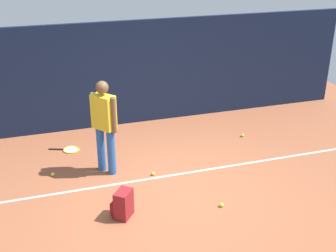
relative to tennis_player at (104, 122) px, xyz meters
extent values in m
plane|color=#9E5638|center=(0.97, -0.96, -0.97)|extent=(12.00, 12.00, 0.00)
cube|color=#141E38|center=(0.97, 2.04, 0.17)|extent=(10.00, 0.10, 2.28)
cube|color=white|center=(0.97, -0.48, -0.96)|extent=(9.00, 0.05, 0.00)
cylinder|color=#2659A5|center=(0.08, -0.09, -0.54)|extent=(0.14, 0.14, 0.85)
cylinder|color=#2659A5|center=(-0.08, 0.09, -0.54)|extent=(0.14, 0.14, 0.85)
cube|color=yellow|center=(0.00, 0.00, 0.18)|extent=(0.42, 0.45, 0.60)
sphere|color=brown|center=(0.00, 0.00, 0.62)|extent=(0.22, 0.22, 0.22)
cylinder|color=brown|center=(0.14, -0.17, 0.17)|extent=(0.09, 0.09, 0.62)
cylinder|color=brown|center=(-0.14, 0.17, 0.17)|extent=(0.09, 0.09, 0.62)
cylinder|color=black|center=(-0.81, 1.14, -0.95)|extent=(0.29, 0.13, 0.03)
torus|color=gold|center=(-0.53, 1.03, -0.95)|extent=(0.42, 0.42, 0.02)
cylinder|color=#B2B2B2|center=(-0.53, 1.03, -0.95)|extent=(0.35, 0.35, 0.00)
cube|color=maroon|center=(0.00, -1.42, -0.75)|extent=(0.34, 0.36, 0.44)
cube|color=maroon|center=(-0.11, -1.34, -0.83)|extent=(0.20, 0.22, 0.20)
sphere|color=#CCE033|center=(2.97, 0.59, -0.93)|extent=(0.07, 0.07, 0.07)
sphere|color=#CCE033|center=(1.51, -1.64, -0.93)|extent=(0.07, 0.07, 0.07)
sphere|color=#CCE033|center=(0.75, -0.38, -0.93)|extent=(0.07, 0.07, 0.07)
sphere|color=#CCE033|center=(-0.95, 0.12, -0.93)|extent=(0.07, 0.07, 0.07)
camera|label=1|loc=(-1.01, -6.88, 2.99)|focal=46.88mm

